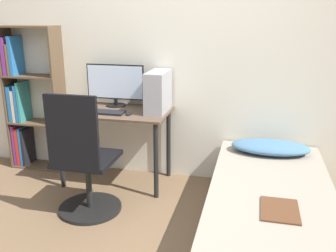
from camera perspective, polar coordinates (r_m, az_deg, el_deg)
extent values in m
cube|color=silver|center=(3.69, 1.52, 10.78)|extent=(8.00, 0.05, 2.50)
cube|color=brown|center=(3.64, -8.10, 2.20)|extent=(1.05, 0.59, 0.02)
cylinder|color=black|center=(3.74, -16.03, -3.88)|extent=(0.04, 0.04, 0.72)
cylinder|color=black|center=(3.39, -1.84, -5.37)|extent=(0.04, 0.04, 0.72)
cylinder|color=black|center=(4.14, -12.77, -1.56)|extent=(0.04, 0.04, 0.72)
cylinder|color=black|center=(3.83, 0.08, -2.65)|extent=(0.04, 0.04, 0.72)
cube|color=brown|center=(4.38, -22.80, 3.93)|extent=(0.02, 0.25, 1.52)
cube|color=brown|center=(4.06, -16.11, 3.67)|extent=(0.02, 0.25, 1.52)
cube|color=brown|center=(4.43, -18.62, -5.66)|extent=(0.56, 0.25, 0.02)
cube|color=brown|center=(4.27, -19.25, 0.55)|extent=(0.56, 0.25, 0.02)
cube|color=brown|center=(4.17, -19.92, 7.16)|extent=(0.56, 0.25, 0.02)
cube|color=brown|center=(4.12, -20.64, 14.02)|extent=(0.56, 0.25, 0.02)
cube|color=#7A338E|center=(4.49, -21.72, -2.49)|extent=(0.03, 0.22, 0.45)
cube|color=red|center=(4.47, -21.28, -2.73)|extent=(0.04, 0.22, 0.42)
cube|color=#2870B7|center=(4.45, -20.87, -2.73)|extent=(0.03, 0.22, 0.43)
cube|color=black|center=(4.44, -20.51, -2.86)|extent=(0.02, 0.22, 0.41)
cube|color=#2870B7|center=(4.36, -22.31, 3.27)|extent=(0.04, 0.22, 0.38)
cube|color=beige|center=(4.34, -21.83, 2.99)|extent=(0.03, 0.22, 0.34)
cube|color=#2870B7|center=(4.32, -21.45, 3.32)|extent=(0.03, 0.22, 0.40)
cube|color=teal|center=(4.29, -21.11, 3.53)|extent=(0.03, 0.22, 0.43)
cube|color=#7A338E|center=(4.28, -23.05, 9.80)|extent=(0.04, 0.22, 0.39)
cube|color=brown|center=(4.26, -22.51, 9.38)|extent=(0.02, 0.22, 0.32)
cube|color=#2870B7|center=(4.23, -22.17, 9.92)|extent=(0.04, 0.22, 0.40)
cylinder|color=black|center=(3.40, -11.74, -12.11)|extent=(0.54, 0.54, 0.03)
cylinder|color=black|center=(3.30, -11.98, -8.66)|extent=(0.05, 0.05, 0.42)
cube|color=black|center=(3.21, -12.23, -4.92)|extent=(0.47, 0.47, 0.04)
cube|color=black|center=(2.92, -14.41, -0.86)|extent=(0.42, 0.04, 0.57)
cube|color=#4C3D2D|center=(3.03, 15.04, -14.53)|extent=(0.92, 1.94, 0.19)
cube|color=gray|center=(2.93, 15.37, -10.96)|extent=(0.89, 1.90, 0.23)
ellipsoid|color=teal|center=(3.51, 15.32, -3.10)|extent=(0.70, 0.36, 0.11)
cube|color=#56331E|center=(2.57, 16.68, -12.16)|extent=(0.24, 0.32, 0.01)
cylinder|color=black|center=(3.82, -7.92, 3.16)|extent=(0.20, 0.20, 0.01)
cylinder|color=black|center=(3.81, -7.95, 3.75)|extent=(0.04, 0.04, 0.07)
cube|color=black|center=(3.77, -8.04, 6.68)|extent=(0.59, 0.01, 0.35)
cube|color=silver|center=(3.77, -8.09, 6.65)|extent=(0.57, 0.01, 0.32)
cube|color=black|center=(3.55, -9.60, 2.09)|extent=(0.37, 0.14, 0.02)
cube|color=#99999E|center=(3.53, -1.50, 5.27)|extent=(0.18, 0.41, 0.38)
ellipsoid|color=black|center=(3.46, -6.01, 1.88)|extent=(0.06, 0.09, 0.02)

